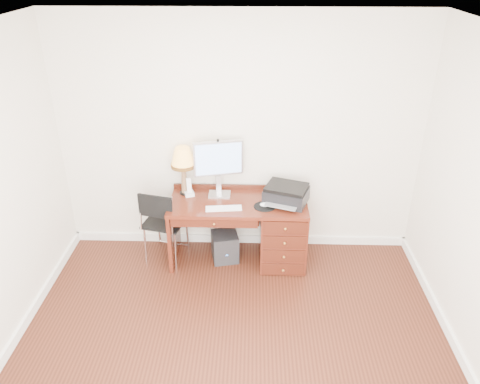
{
  "coord_description": "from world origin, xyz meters",
  "views": [
    {
      "loc": [
        0.15,
        -3.05,
        3.21
      ],
      "look_at": [
        0.03,
        1.2,
        0.98
      ],
      "focal_mm": 35.0,
      "sensor_mm": 36.0,
      "label": 1
    }
  ],
  "objects_px": {
    "printer": "(286,194)",
    "leg_lamp": "(183,160)",
    "chair": "(164,219)",
    "phone": "(189,190)",
    "equipment_box": "(225,246)",
    "monitor": "(219,161)",
    "desk": "(267,228)"
  },
  "relations": [
    {
      "from": "leg_lamp",
      "to": "chair",
      "type": "distance_m",
      "value": 0.68
    },
    {
      "from": "phone",
      "to": "chair",
      "type": "distance_m",
      "value": 0.42
    },
    {
      "from": "equipment_box",
      "to": "phone",
      "type": "bearing_deg",
      "value": 148.44
    },
    {
      "from": "monitor",
      "to": "equipment_box",
      "type": "relative_size",
      "value": 1.89
    },
    {
      "from": "monitor",
      "to": "equipment_box",
      "type": "height_order",
      "value": "monitor"
    },
    {
      "from": "phone",
      "to": "desk",
      "type": "bearing_deg",
      "value": -26.85
    },
    {
      "from": "phone",
      "to": "equipment_box",
      "type": "bearing_deg",
      "value": -37.91
    },
    {
      "from": "monitor",
      "to": "printer",
      "type": "distance_m",
      "value": 0.81
    },
    {
      "from": "monitor",
      "to": "printer",
      "type": "bearing_deg",
      "value": -26.35
    },
    {
      "from": "printer",
      "to": "phone",
      "type": "bearing_deg",
      "value": -166.61
    },
    {
      "from": "monitor",
      "to": "leg_lamp",
      "type": "xyz_separation_m",
      "value": [
        -0.39,
        -0.01,
        0.01
      ]
    },
    {
      "from": "desk",
      "to": "phone",
      "type": "height_order",
      "value": "phone"
    },
    {
      "from": "leg_lamp",
      "to": "phone",
      "type": "bearing_deg",
      "value": -39.06
    },
    {
      "from": "printer",
      "to": "equipment_box",
      "type": "bearing_deg",
      "value": -158.51
    },
    {
      "from": "monitor",
      "to": "printer",
      "type": "relative_size",
      "value": 1.18
    },
    {
      "from": "printer",
      "to": "phone",
      "type": "relative_size",
      "value": 2.53
    },
    {
      "from": "phone",
      "to": "chair",
      "type": "relative_size",
      "value": 0.23
    },
    {
      "from": "desk",
      "to": "equipment_box",
      "type": "relative_size",
      "value": 4.52
    },
    {
      "from": "printer",
      "to": "desk",
      "type": "bearing_deg",
      "value": -157.63
    },
    {
      "from": "phone",
      "to": "printer",
      "type": "bearing_deg",
      "value": -24.85
    },
    {
      "from": "printer",
      "to": "chair",
      "type": "xyz_separation_m",
      "value": [
        -1.34,
        -0.07,
        -0.3
      ]
    },
    {
      "from": "printer",
      "to": "leg_lamp",
      "type": "bearing_deg",
      "value": -168.57
    },
    {
      "from": "desk",
      "to": "phone",
      "type": "distance_m",
      "value": 0.97
    },
    {
      "from": "phone",
      "to": "equipment_box",
      "type": "xyz_separation_m",
      "value": [
        0.4,
        -0.14,
        -0.65
      ]
    },
    {
      "from": "printer",
      "to": "leg_lamp",
      "type": "relative_size",
      "value": 0.96
    },
    {
      "from": "desk",
      "to": "printer",
      "type": "distance_m",
      "value": 0.48
    },
    {
      "from": "equipment_box",
      "to": "desk",
      "type": "bearing_deg",
      "value": -10.76
    },
    {
      "from": "leg_lamp",
      "to": "phone",
      "type": "height_order",
      "value": "leg_lamp"
    },
    {
      "from": "leg_lamp",
      "to": "equipment_box",
      "type": "relative_size",
      "value": 1.67
    },
    {
      "from": "chair",
      "to": "equipment_box",
      "type": "distance_m",
      "value": 0.77
    },
    {
      "from": "printer",
      "to": "phone",
      "type": "xyz_separation_m",
      "value": [
        -1.07,
        0.12,
        -0.03
      ]
    },
    {
      "from": "equipment_box",
      "to": "monitor",
      "type": "bearing_deg",
      "value": 95.33
    }
  ]
}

